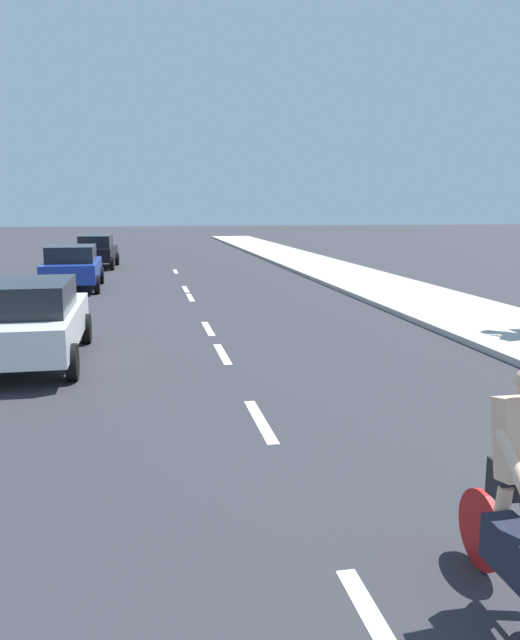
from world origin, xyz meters
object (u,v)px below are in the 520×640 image
at_px(parked_car_white, 27,319).
at_px(parked_car_black, 97,251).
at_px(cyclist, 519,504).
at_px(parked_car_blue, 72,266).

xyz_separation_m(parked_car_white, parked_car_black, (0.07, 19.28, -0.01)).
distance_m(parked_car_white, parked_car_black, 19.28).
xyz_separation_m(cyclist, parked_car_blue, (-5.01, 19.61, 0.01)).
xyz_separation_m(parked_car_white, parked_car_blue, (-0.26, 11.10, -0.00)).
bearing_deg(parked_car_black, parked_car_white, -87.09).
bearing_deg(parked_car_white, parked_car_black, 89.66).
relative_size(parked_car_blue, parked_car_black, 1.08).
height_order(parked_car_white, parked_car_black, same).
relative_size(cyclist, parked_car_white, 0.40).
distance_m(cyclist, parked_car_black, 28.19).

